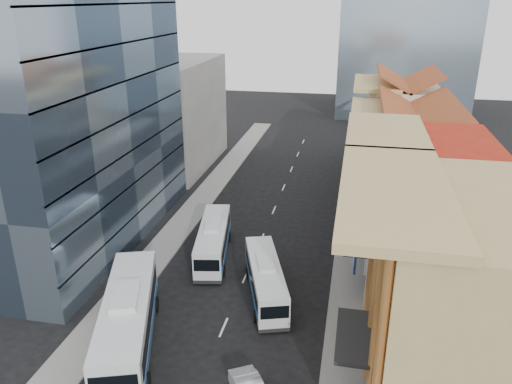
% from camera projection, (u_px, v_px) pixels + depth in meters
% --- Properties ---
extents(sidewalk_right, '(3.00, 90.00, 0.15)m').
position_uv_depth(sidewalk_right, '(352.00, 246.00, 45.96)').
color(sidewalk_right, slate).
rests_on(sidewalk_right, ground).
extents(sidewalk_left, '(3.00, 90.00, 0.15)m').
position_uv_depth(sidewalk_left, '(177.00, 230.00, 49.13)').
color(sidewalk_left, slate).
rests_on(sidewalk_left, ground).
extents(shophouse_tan, '(8.00, 14.00, 12.00)m').
position_uv_depth(shophouse_tan, '(454.00, 301.00, 27.27)').
color(shophouse_tan, tan).
rests_on(shophouse_tan, ground).
extents(shophouse_red, '(8.00, 10.00, 12.00)m').
position_uv_depth(shophouse_red, '(429.00, 214.00, 38.21)').
color(shophouse_red, '#AA2513').
rests_on(shophouse_red, ground).
extents(shophouse_cream_near, '(8.00, 9.00, 10.00)m').
position_uv_depth(shophouse_cream_near, '(416.00, 184.00, 47.24)').
color(shophouse_cream_near, beige).
rests_on(shophouse_cream_near, ground).
extents(shophouse_cream_mid, '(8.00, 9.00, 10.00)m').
position_uv_depth(shophouse_cream_mid, '(408.00, 156.00, 55.45)').
color(shophouse_cream_mid, beige).
rests_on(shophouse_cream_mid, ground).
extents(shophouse_cream_far, '(8.00, 12.00, 11.00)m').
position_uv_depth(shophouse_cream_far, '(402.00, 129.00, 64.84)').
color(shophouse_cream_far, beige).
rests_on(shophouse_cream_far, ground).
extents(office_tower, '(12.00, 26.00, 30.00)m').
position_uv_depth(office_tower, '(60.00, 79.00, 42.53)').
color(office_tower, '#3B4B5E').
rests_on(office_tower, ground).
extents(office_block_far, '(10.00, 18.00, 14.00)m').
position_uv_depth(office_block_far, '(172.00, 114.00, 66.25)').
color(office_block_far, gray).
rests_on(office_block_far, ground).
extents(bus_left_near, '(6.86, 12.97, 4.07)m').
position_uv_depth(bus_left_near, '(128.00, 320.00, 32.23)').
color(bus_left_near, silver).
rests_on(bus_left_near, ground).
extents(bus_left_far, '(4.10, 10.30, 3.22)m').
position_uv_depth(bus_left_far, '(213.00, 240.00, 43.78)').
color(bus_left_far, silver).
rests_on(bus_left_far, ground).
extents(bus_right, '(5.09, 9.82, 3.08)m').
position_uv_depth(bus_right, '(266.00, 279.00, 37.87)').
color(bus_right, silver).
rests_on(bus_right, ground).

